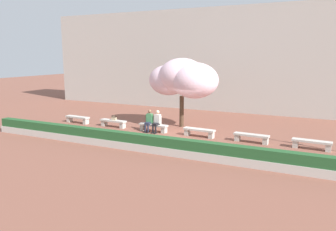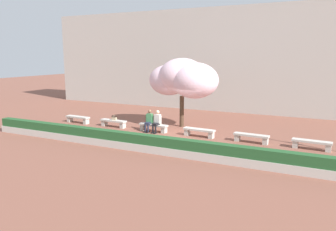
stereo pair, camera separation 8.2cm
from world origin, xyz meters
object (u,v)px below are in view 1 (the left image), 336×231
at_px(person_seated_left, 149,120).
at_px(person_seated_right, 157,120).
at_px(stone_bench_center, 153,127).
at_px(stone_bench_far_east, 312,143).
at_px(stone_bench_near_east, 199,131).
at_px(stone_bench_west_end, 78,118).
at_px(handbag, 114,118).
at_px(cherry_tree_main, 183,79).
at_px(stone_bench_near_west, 113,122).
at_px(stone_bench_east_end, 251,137).

bearing_deg(person_seated_left, person_seated_right, 0.01).
height_order(stone_bench_center, stone_bench_far_east, same).
bearing_deg(stone_bench_near_east, person_seated_left, -179.02).
xyz_separation_m(stone_bench_west_end, stone_bench_far_east, (14.31, 0.00, 0.00)).
bearing_deg(person_seated_right, stone_bench_far_east, 0.37).
height_order(stone_bench_center, person_seated_left, person_seated_left).
relative_size(person_seated_right, handbag, 3.81).
bearing_deg(cherry_tree_main, person_seated_right, -112.00).
relative_size(stone_bench_west_end, person_seated_left, 1.41).
xyz_separation_m(person_seated_right, handbag, (-3.05, 0.06, -0.12)).
relative_size(stone_bench_west_end, stone_bench_center, 1.00).
bearing_deg(person_seated_right, handbag, 178.81).
relative_size(stone_bench_near_west, person_seated_right, 1.41).
xyz_separation_m(stone_bench_near_west, person_seated_right, (3.12, -0.05, 0.40)).
height_order(stone_bench_center, stone_bench_near_east, same).
bearing_deg(person_seated_left, stone_bench_east_end, 0.51).
bearing_deg(person_seated_right, stone_bench_near_west, 179.02).
xyz_separation_m(stone_bench_west_end, stone_bench_center, (5.72, 0.00, 0.00)).
relative_size(stone_bench_far_east, person_seated_left, 1.41).
distance_m(stone_bench_near_east, stone_bench_east_end, 2.86).
bearing_deg(stone_bench_far_east, handbag, 179.95).
distance_m(person_seated_left, cherry_tree_main, 3.32).
xyz_separation_m(stone_bench_west_end, cherry_tree_main, (6.78, 1.92, 2.72)).
relative_size(stone_bench_near_east, stone_bench_east_end, 1.00).
bearing_deg(stone_bench_far_east, stone_bench_near_east, 180.00).
bearing_deg(stone_bench_far_east, stone_bench_center, 180.00).
relative_size(person_seated_left, cherry_tree_main, 0.28).
distance_m(handbag, cherry_tree_main, 4.95).
xyz_separation_m(stone_bench_center, stone_bench_near_east, (2.86, 0.00, 0.00)).
bearing_deg(handbag, person_seated_left, -1.44).
bearing_deg(person_seated_left, stone_bench_center, 11.46).
height_order(stone_bench_east_end, person_seated_left, person_seated_left).
relative_size(stone_bench_near_east, stone_bench_far_east, 1.00).
bearing_deg(stone_bench_west_end, person_seated_right, -0.51).
xyz_separation_m(person_seated_right, cherry_tree_main, (0.80, 1.97, 2.33)).
xyz_separation_m(stone_bench_east_end, cherry_tree_main, (-4.66, 1.92, 2.72)).
bearing_deg(stone_bench_east_end, stone_bench_west_end, 180.00).
height_order(stone_bench_east_end, person_seated_right, person_seated_right).
bearing_deg(stone_bench_near_east, cherry_tree_main, 133.21).
bearing_deg(stone_bench_east_end, stone_bench_near_east, 180.00).
bearing_deg(stone_bench_far_east, stone_bench_east_end, -180.00).
bearing_deg(stone_bench_center, person_seated_right, -11.50).
relative_size(stone_bench_center, cherry_tree_main, 0.39).
bearing_deg(stone_bench_far_east, person_seated_right, -179.63).
distance_m(stone_bench_far_east, person_seated_left, 8.86).
bearing_deg(person_seated_left, handbag, 178.56).
distance_m(stone_bench_center, handbag, 2.81).
bearing_deg(stone_bench_east_end, person_seated_right, -179.44).
bearing_deg(cherry_tree_main, stone_bench_far_east, -14.30).
relative_size(stone_bench_center, stone_bench_far_east, 1.00).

